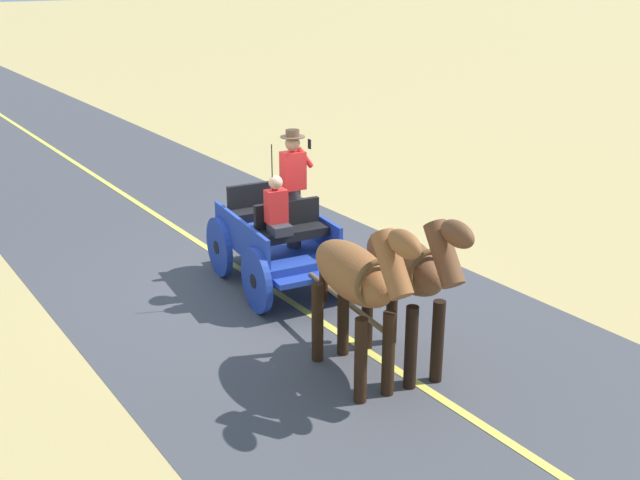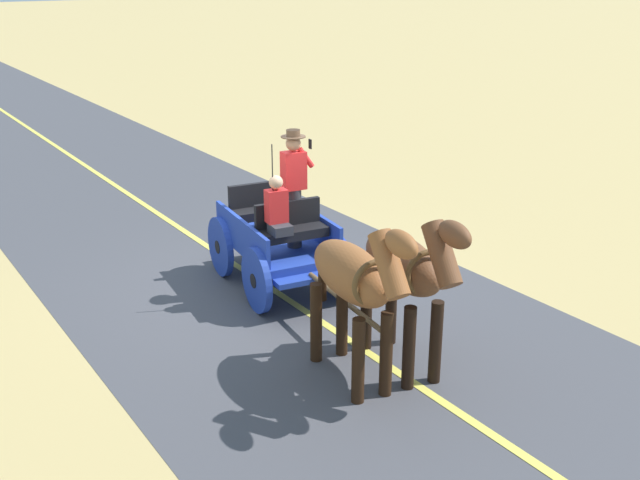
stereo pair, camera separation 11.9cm
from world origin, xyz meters
name	(u,v)px [view 1 (the left image)]	position (x,y,z in m)	size (l,w,h in m)	color
ground_plane	(263,284)	(0.00, 0.00, 0.00)	(200.00, 200.00, 0.00)	tan
road_surface	(263,284)	(0.00, 0.00, 0.00)	(6.18, 160.00, 0.01)	#424247
road_centre_stripe	(263,283)	(0.00, 0.00, 0.01)	(0.12, 160.00, 0.00)	#DBCC4C
horse_drawn_carriage	(278,237)	(-0.17, 0.22, 0.82)	(1.71, 4.51, 2.50)	#1E3899
horse_near_side	(408,269)	(-0.13, 3.27, 1.32)	(0.82, 2.15, 2.21)	brown
horse_off_side	(357,279)	(0.56, 3.18, 1.32)	(0.76, 2.15, 2.21)	brown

